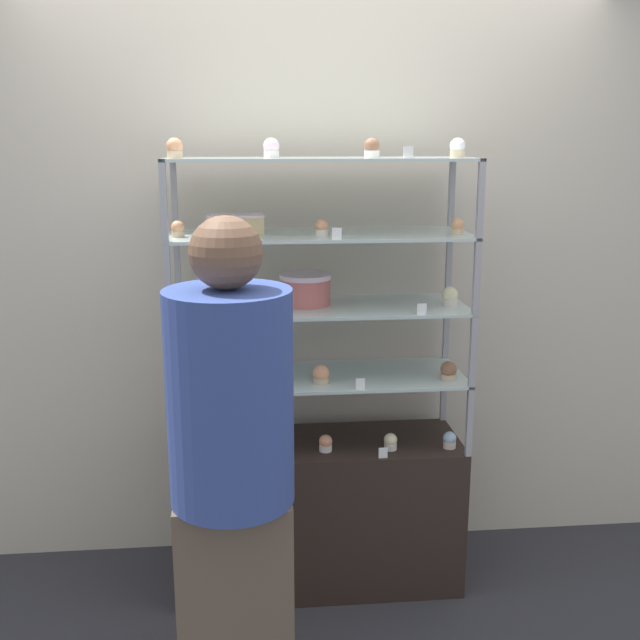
% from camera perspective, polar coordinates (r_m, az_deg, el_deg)
% --- Properties ---
extents(ground_plane, '(20.00, 20.00, 0.00)m').
position_cam_1_polar(ground_plane, '(3.51, -0.00, -19.03)').
color(ground_plane, '#2D2D33').
extents(back_wall, '(8.00, 0.05, 2.60)m').
position_cam_1_polar(back_wall, '(3.36, -0.59, 3.48)').
color(back_wall, beige).
rests_on(back_wall, ground_plane).
extents(display_base, '(1.19, 0.43, 0.65)m').
position_cam_1_polar(display_base, '(3.34, -0.00, -14.35)').
color(display_base, black).
rests_on(display_base, ground_plane).
extents(display_riser_lower, '(1.19, 0.43, 0.29)m').
position_cam_1_polar(display_riser_lower, '(3.11, -0.00, -4.58)').
color(display_riser_lower, '#99999E').
rests_on(display_riser_lower, display_base).
extents(display_riser_middle, '(1.19, 0.43, 0.29)m').
position_cam_1_polar(display_riser_middle, '(3.03, -0.00, 0.71)').
color(display_riser_middle, '#99999E').
rests_on(display_riser_middle, display_riser_lower).
extents(display_riser_upper, '(1.19, 0.43, 0.29)m').
position_cam_1_polar(display_riser_upper, '(2.98, -0.00, 6.23)').
color(display_riser_upper, '#99999E').
rests_on(display_riser_upper, display_riser_middle).
extents(display_riser_top, '(1.19, 0.43, 0.29)m').
position_cam_1_polar(display_riser_top, '(2.95, -0.00, 11.90)').
color(display_riser_top, '#99999E').
rests_on(display_riser_top, display_riser_upper).
extents(layer_cake_centerpiece, '(0.21, 0.21, 0.13)m').
position_cam_1_polar(layer_cake_centerpiece, '(3.04, -1.11, 2.37)').
color(layer_cake_centerpiece, '#C66660').
rests_on(layer_cake_centerpiece, display_riser_middle).
extents(sheet_cake_frosted, '(0.22, 0.13, 0.07)m').
position_cam_1_polar(sheet_cake_frosted, '(3.00, -6.43, 7.31)').
color(sheet_cake_frosted, '#DBBC84').
rests_on(sheet_cake_frosted, display_riser_upper).
extents(cupcake_0, '(0.05, 0.05, 0.07)m').
position_cam_1_polar(cupcake_0, '(3.11, -9.66, -9.52)').
color(cupcake_0, white).
rests_on(cupcake_0, display_base).
extents(cupcake_1, '(0.05, 0.05, 0.07)m').
position_cam_1_polar(cupcake_1, '(3.10, -4.76, -9.43)').
color(cupcake_1, white).
rests_on(cupcake_1, display_base).
extents(cupcake_2, '(0.05, 0.05, 0.07)m').
position_cam_1_polar(cupcake_2, '(3.10, 0.43, -9.38)').
color(cupcake_2, white).
rests_on(cupcake_2, display_base).
extents(cupcake_3, '(0.05, 0.05, 0.07)m').
position_cam_1_polar(cupcake_3, '(3.13, 5.39, -9.22)').
color(cupcake_3, white).
rests_on(cupcake_3, display_base).
extents(cupcake_4, '(0.05, 0.05, 0.07)m').
position_cam_1_polar(cupcake_4, '(3.18, 9.85, -9.00)').
color(cupcake_4, beige).
rests_on(cupcake_4, display_base).
extents(price_tag_0, '(0.04, 0.00, 0.04)m').
position_cam_1_polar(price_tag_0, '(3.05, 4.83, -10.06)').
color(price_tag_0, white).
rests_on(price_tag_0, display_base).
extents(cupcake_5, '(0.07, 0.07, 0.07)m').
position_cam_1_polar(cupcake_5, '(3.04, -10.14, -4.17)').
color(cupcake_5, white).
rests_on(cupcake_5, display_riser_lower).
extents(cupcake_6, '(0.07, 0.07, 0.07)m').
position_cam_1_polar(cupcake_6, '(3.00, 0.08, -4.19)').
color(cupcake_6, '#CCB28C').
rests_on(cupcake_6, display_riser_lower).
extents(cupcake_7, '(0.07, 0.07, 0.07)m').
position_cam_1_polar(cupcake_7, '(3.09, 9.77, -3.84)').
color(cupcake_7, '#CCB28C').
rests_on(cupcake_7, display_riser_lower).
extents(price_tag_1, '(0.04, 0.00, 0.04)m').
position_cam_1_polar(price_tag_1, '(2.93, 3.10, -4.88)').
color(price_tag_1, white).
rests_on(price_tag_1, display_riser_lower).
extents(cupcake_8, '(0.06, 0.06, 0.08)m').
position_cam_1_polar(cupcake_8, '(2.93, -10.03, 1.20)').
color(cupcake_8, '#CCB28C').
rests_on(cupcake_8, display_riser_middle).
extents(cupcake_9, '(0.06, 0.06, 0.08)m').
position_cam_1_polar(cupcake_9, '(3.07, 9.85, 1.77)').
color(cupcake_9, beige).
rests_on(cupcake_9, display_riser_middle).
extents(price_tag_2, '(0.04, 0.00, 0.04)m').
position_cam_1_polar(price_tag_2, '(2.89, 7.76, 0.83)').
color(price_tag_2, white).
rests_on(price_tag_2, display_riser_middle).
extents(cupcake_10, '(0.05, 0.05, 0.06)m').
position_cam_1_polar(cupcake_10, '(2.91, -10.78, 6.81)').
color(cupcake_10, '#CCB28C').
rests_on(cupcake_10, display_riser_upper).
extents(cupcake_11, '(0.05, 0.05, 0.06)m').
position_cam_1_polar(cupcake_11, '(2.91, 0.10, 7.05)').
color(cupcake_11, beige).
rests_on(cupcake_11, display_riser_upper).
extents(cupcake_12, '(0.05, 0.05, 0.06)m').
position_cam_1_polar(cupcake_12, '(2.99, 10.42, 7.00)').
color(cupcake_12, '#CCB28C').
rests_on(cupcake_12, display_riser_upper).
extents(price_tag_3, '(0.04, 0.00, 0.04)m').
position_cam_1_polar(price_tag_3, '(2.79, 1.28, 6.60)').
color(price_tag_3, white).
rests_on(price_tag_3, display_riser_upper).
extents(cupcake_13, '(0.06, 0.06, 0.07)m').
position_cam_1_polar(cupcake_13, '(2.84, -11.02, 12.70)').
color(cupcake_13, '#CCB28C').
rests_on(cupcake_13, display_riser_top).
extents(cupcake_14, '(0.06, 0.06, 0.07)m').
position_cam_1_polar(cupcake_14, '(2.87, -3.73, 12.92)').
color(cupcake_14, white).
rests_on(cupcake_14, display_riser_top).
extents(cupcake_15, '(0.06, 0.06, 0.07)m').
position_cam_1_polar(cupcake_15, '(2.87, 3.98, 12.92)').
color(cupcake_15, white).
rests_on(cupcake_15, display_riser_top).
extents(cupcake_16, '(0.06, 0.06, 0.07)m').
position_cam_1_polar(cupcake_16, '(3.01, 10.43, 12.76)').
color(cupcake_16, '#CCB28C').
rests_on(cupcake_16, display_riser_top).
extents(price_tag_4, '(0.04, 0.00, 0.04)m').
position_cam_1_polar(price_tag_4, '(2.81, 6.75, 12.58)').
color(price_tag_4, white).
rests_on(price_tag_4, display_riser_top).
extents(customer_figure, '(0.39, 0.39, 1.68)m').
position_cam_1_polar(customer_figure, '(2.41, -6.71, -10.88)').
color(customer_figure, brown).
rests_on(customer_figure, ground_plane).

